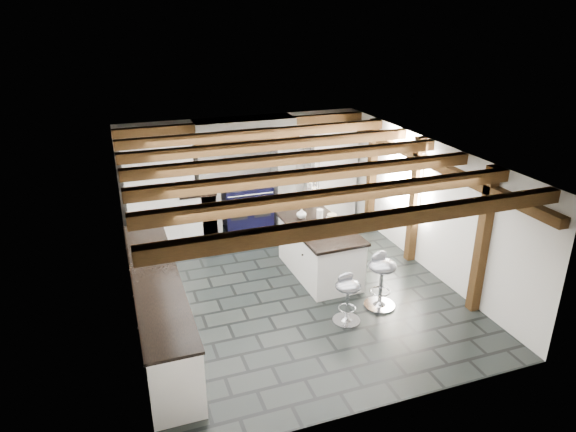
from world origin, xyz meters
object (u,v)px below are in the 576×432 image
object	(u,v)px
kitchen_island	(319,250)
bar_stool_near	(381,274)
range_cooker	(247,206)
bar_stool_far	(347,293)

from	to	relation	value
kitchen_island	bar_stool_near	distance (m)	1.38
range_cooker	kitchen_island	xyz separation A→B (m)	(0.62, -2.43, -0.01)
kitchen_island	range_cooker	bearing A→B (deg)	102.78
bar_stool_far	kitchen_island	bearing A→B (deg)	76.38
range_cooker	bar_stool_near	size ratio (longest dim) A/B	1.10
bar_stool_near	bar_stool_far	size ratio (longest dim) A/B	1.18
kitchen_island	bar_stool_near	xyz separation A→B (m)	(0.47, -1.29, 0.11)
kitchen_island	bar_stool_near	world-z (taller)	kitchen_island
bar_stool_near	bar_stool_far	bearing A→B (deg)	-176.11
range_cooker	bar_stool_near	bearing A→B (deg)	-73.65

